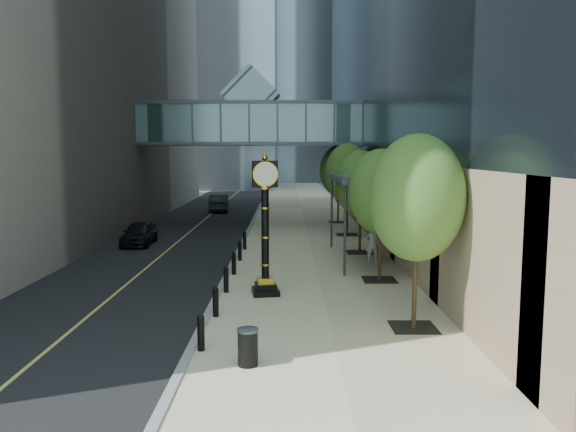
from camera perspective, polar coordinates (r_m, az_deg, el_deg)
The scene contains 14 objects.
ground at distance 14.97m, azimuth 1.23°, elevation -15.02°, with size 320.00×320.00×0.00m, color gray.
road at distance 54.60m, azimuth -7.12°, elevation 0.77°, with size 8.00×180.00×0.02m, color black.
sidewalk at distance 54.20m, azimuth 1.31°, elevation 0.80°, with size 8.00×180.00×0.06m, color beige.
curb at distance 54.25m, azimuth -2.92°, elevation 0.80°, with size 0.25×180.00×0.07m, color gray.
distant_tower_c at distance 136.72m, azimuth -2.61°, elevation 17.98°, with size 22.00×22.00×65.00m, color #9AAEC2.
skywalk at distance 42.05m, azimuth -3.79°, elevation 9.59°, with size 17.00×4.20×5.80m.
entrance_canopy at distance 28.20m, azimuth 7.69°, elevation 3.86°, with size 3.00×8.00×4.38m.
bollard_row at distance 23.57m, azimuth -5.89°, elevation -5.69°, with size 0.20×16.20×0.90m.
street_trees at distance 30.33m, azimuth 7.37°, elevation 3.64°, with size 2.92×28.89×5.99m.
street_clock at distance 21.25m, azimuth -2.34°, elevation -1.91°, with size 1.14×1.14×5.33m.
trash_bin at distance 14.75m, azimuth -4.11°, elevation -13.25°, with size 0.52×0.52×0.90m, color black.
pedestrian at distance 27.80m, azimuth 8.57°, elevation -2.81°, with size 0.69×0.45×1.89m, color #AEA8A0.
car_near at distance 34.21m, azimuth -14.88°, elevation -1.69°, with size 1.63×4.04×1.38m, color black.
car_far at distance 51.73m, azimuth -7.01°, elevation 1.33°, with size 1.66×4.75×1.56m, color black.
Camera 1 is at (-0.34, -13.91, 5.52)m, focal length 35.00 mm.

